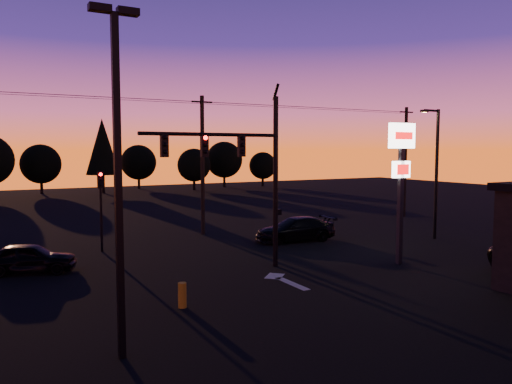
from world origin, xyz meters
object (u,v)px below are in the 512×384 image
Objects in this scene: secondary_signal at (101,199)px; car_right at (295,229)px; traffic_signal_mast at (246,163)px; pylon_sign at (401,163)px; streetlight at (436,168)px; car_left at (29,258)px; parking_lot_light at (118,160)px; bollard at (182,295)px.

secondary_signal is 11.44m from car_right.
car_right is at bearing 39.98° from traffic_signal_mast.
car_right is (-1.02, 7.59, -4.19)m from pylon_sign.
streetlight is at bearing 6.14° from traffic_signal_mast.
pylon_sign reaches higher than car_left.
parking_lot_light reaches higher than bollard.
parking_lot_light is 1.14× the size of streetlight.
streetlight reaches higher than pylon_sign.
streetlight reaches higher than car_left.
traffic_signal_mast is at bearing 43.37° from parking_lot_light.
traffic_signal_mast is 9.19m from secondary_signal.
bollard is at bearing -173.78° from pylon_sign.
streetlight is 19.64m from bollard.
streetlight reaches higher than secondary_signal.
car_left is at bearing 154.10° from traffic_signal_mast.
bollard is (2.91, 3.24, -4.83)m from parking_lot_light.
bollard is 9.08m from car_left.
parking_lot_light is 2.29× the size of car_left.
traffic_signal_mast is 10.19m from parking_lot_light.
pylon_sign is 17.75m from car_left.
pylon_sign is at bearing -95.81° from car_left.
secondary_signal is at bearing 140.23° from pylon_sign.
parking_lot_light reaches higher than car_left.
car_right is (-7.93, 3.59, -3.70)m from streetlight.
traffic_signal_mast is 1.72× the size of car_right.
streetlight is at bearing 21.65° from parking_lot_light.
car_left is at bearing 173.12° from streetlight.
pylon_sign is 8.00m from streetlight.
pylon_sign is 1.70× the size of car_left.
car_right is at bearing -12.32° from secondary_signal.
streetlight is 8.99× the size of bollard.
car_left is at bearing 156.95° from pylon_sign.
traffic_signal_mast is at bearing -98.66° from car_left.
streetlight is 23.24m from car_left.
car_left is at bearing 96.88° from parking_lot_light.
parking_lot_light is 1.83× the size of car_right.
parking_lot_light is (-2.50, -14.49, 2.41)m from secondary_signal.
traffic_signal_mast reaches higher than car_right.
bollard is at bearing -87.90° from secondary_signal.
traffic_signal_mast is 7.52m from pylon_sign.
traffic_signal_mast is 0.94× the size of parking_lot_light.
secondary_signal is 0.48× the size of parking_lot_light.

